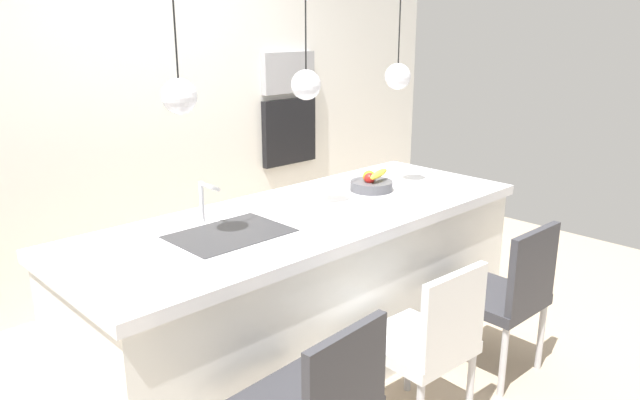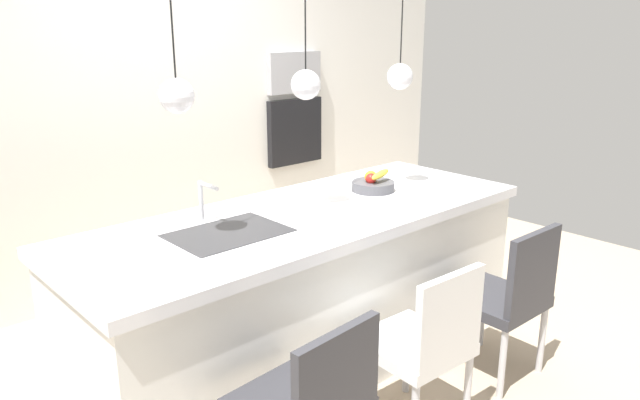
{
  "view_description": "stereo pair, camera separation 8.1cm",
  "coord_description": "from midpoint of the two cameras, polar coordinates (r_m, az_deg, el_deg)",
  "views": [
    {
      "loc": [
        -2.13,
        -2.32,
        1.89
      ],
      "look_at": [
        0.1,
        0.0,
        0.95
      ],
      "focal_mm": 33.77,
      "sensor_mm": 36.0,
      "label": 1
    },
    {
      "loc": [
        -2.07,
        -2.37,
        1.89
      ],
      "look_at": [
        0.1,
        0.0,
        0.95
      ],
      "focal_mm": 33.77,
      "sensor_mm": 36.0,
      "label": 2
    }
  ],
  "objects": [
    {
      "name": "floor",
      "position": [
        3.67,
        -0.54,
        -14.74
      ],
      "size": [
        6.6,
        6.6,
        0.0
      ],
      "primitive_type": "plane",
      "color": "tan",
      "rests_on": "ground"
    },
    {
      "name": "back_wall",
      "position": [
        4.55,
        -14.75,
        8.28
      ],
      "size": [
        6.0,
        0.1,
        2.6
      ],
      "primitive_type": "cube",
      "color": "silver",
      "rests_on": "ground"
    },
    {
      "name": "kitchen_island",
      "position": [
        3.46,
        -0.56,
        -8.28
      ],
      "size": [
        2.7,
        0.99,
        0.9
      ],
      "color": "white",
      "rests_on": "ground"
    },
    {
      "name": "sink_basin",
      "position": [
        3.0,
        -7.9,
        -3.21
      ],
      "size": [
        0.56,
        0.4,
        0.02
      ],
      "primitive_type": "cube",
      "color": "#2D2D30",
      "rests_on": "kitchen_island"
    },
    {
      "name": "faucet",
      "position": [
        3.13,
        -10.24,
        0.33
      ],
      "size": [
        0.02,
        0.17,
        0.22
      ],
      "color": "silver",
      "rests_on": "kitchen_island"
    },
    {
      "name": "fruit_bowl",
      "position": [
        3.73,
        5.68,
        1.51
      ],
      "size": [
        0.26,
        0.26,
        0.14
      ],
      "color": "#4C4C51",
      "rests_on": "kitchen_island"
    },
    {
      "name": "microwave",
      "position": [
        5.17,
        -2.06,
        11.99
      ],
      "size": [
        0.54,
        0.08,
        0.34
      ],
      "primitive_type": "cube",
      "color": "#9E9EA3",
      "rests_on": "back_wall"
    },
    {
      "name": "oven",
      "position": [
        5.23,
        -2.0,
        6.52
      ],
      "size": [
        0.56,
        0.08,
        0.56
      ],
      "primitive_type": "cube",
      "color": "black",
      "rests_on": "back_wall"
    },
    {
      "name": "chair_middle",
      "position": [
        2.91,
        10.59,
        -13.0
      ],
      "size": [
        0.46,
        0.47,
        0.86
      ],
      "color": "silver",
      "rests_on": "ground"
    },
    {
      "name": "chair_far",
      "position": [
        3.45,
        17.93,
        -8.5
      ],
      "size": [
        0.47,
        0.46,
        0.88
      ],
      "color": "#333338",
      "rests_on": "ground"
    },
    {
      "name": "pendant_light_left",
      "position": [
        2.72,
        -12.58,
        9.68
      ],
      "size": [
        0.16,
        0.16,
        0.76
      ],
      "color": "silver"
    },
    {
      "name": "pendant_light_center",
      "position": [
        3.16,
        -0.61,
        10.93
      ],
      "size": [
        0.16,
        0.16,
        0.76
      ],
      "color": "silver"
    },
    {
      "name": "pendant_light_right",
      "position": [
        3.7,
        8.22,
        11.55
      ],
      "size": [
        0.16,
        0.16,
        0.76
      ],
      "color": "silver"
    }
  ]
}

